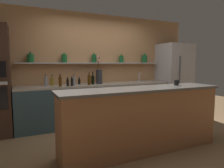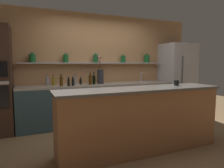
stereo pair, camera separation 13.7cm
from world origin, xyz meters
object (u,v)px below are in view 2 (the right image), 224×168
sink_fixture (143,81)px  bottle_spirit_7 (61,81)px  bottle_spirit_3 (90,80)px  bottle_oil_0 (53,81)px  coffee_mug (176,83)px  bottle_sauce_1 (69,82)px  refrigerator (177,79)px  bottle_sauce_8 (81,81)px  bottle_spirit_4 (75,81)px  bottle_wine_2 (94,80)px  flower_vase (100,76)px  bottle_sauce_5 (73,82)px  bottle_spirit_6 (47,81)px

sink_fixture → bottle_spirit_7: (-2.10, -0.17, 0.08)m
sink_fixture → bottle_spirit_3: (-1.44, -0.08, 0.09)m
bottle_oil_0 → coffee_mug: bottle_oil_0 is taller
bottle_sauce_1 → bottle_spirit_7: bottle_spirit_7 is taller
bottle_spirit_3 → refrigerator: bearing=0.8°
bottle_spirit_7 → bottle_sauce_8: (0.48, 0.25, -0.04)m
bottle_sauce_1 → coffee_mug: size_ratio=2.01×
bottle_spirit_4 → bottle_sauce_8: 0.22m
refrigerator → coffee_mug: bearing=-131.2°
refrigerator → bottle_wine_2: refrigerator is taller
flower_vase → bottle_spirit_4: flower_vase is taller
bottle_spirit_7 → bottle_oil_0: bearing=115.7°
refrigerator → bottle_spirit_3: size_ratio=6.98×
bottle_oil_0 → bottle_sauce_1: 0.40m
bottle_oil_0 → flower_vase: bearing=-2.6°
bottle_sauce_5 → bottle_spirit_7: size_ratio=0.78×
bottle_oil_0 → bottle_spirit_6: (-0.13, -0.02, 0.01)m
sink_fixture → bottle_sauce_1: size_ratio=1.44×
bottle_spirit_3 → bottle_spirit_6: size_ratio=1.14×
coffee_mug → bottle_sauce_8: bearing=125.3°
refrigerator → bottle_spirit_3: bearing=-179.2°
sink_fixture → coffee_mug: sink_fixture is taller
bottle_spirit_6 → coffee_mug: bearing=-41.6°
flower_vase → bottle_oil_0: flower_vase is taller
coffee_mug → bottle_spirit_3: bearing=123.7°
bottle_wine_2 → bottle_sauce_8: bottle_wine_2 is taller
coffee_mug → bottle_oil_0: bearing=136.1°
bottle_spirit_3 → bottle_sauce_5: size_ratio=1.40×
flower_vase → bottle_spirit_3: bearing=-155.1°
bottle_sauce_5 → coffee_mug: bottle_sauce_5 is taller
flower_vase → sink_fixture: flower_vase is taller
bottle_sauce_1 → bottle_wine_2: 0.63m
bottle_wine_2 → bottle_sauce_5: (-0.52, -0.13, -0.02)m
refrigerator → bottle_spirit_3: 2.51m
bottle_spirit_4 → bottle_sauce_8: (0.16, 0.15, -0.03)m
flower_vase → bottle_sauce_5: 0.75m
refrigerator → bottle_sauce_1: size_ratio=9.97×
bottle_oil_0 → bottle_wine_2: 0.90m
bottle_wine_2 → bottle_sauce_5: 0.53m
bottle_spirit_3 → bottle_spirit_4: (-0.34, 0.02, -0.02)m
sink_fixture → bottle_spirit_6: size_ratio=1.15×
bottle_spirit_4 → coffee_mug: (1.42, -1.63, 0.05)m
bottle_spirit_7 → bottle_sauce_8: bottle_spirit_7 is taller
bottle_sauce_8 → flower_vase: bearing=-4.4°
bottle_wine_2 → coffee_mug: bottle_wine_2 is taller
bottle_spirit_7 → refrigerator: bearing=2.2°
bottle_sauce_1 → bottle_spirit_6: (-0.41, 0.27, 0.02)m
refrigerator → bottle_sauce_8: bearing=177.1°
flower_vase → coffee_mug: flower_vase is taller
bottle_spirit_6 → bottle_sauce_8: size_ratio=1.48×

